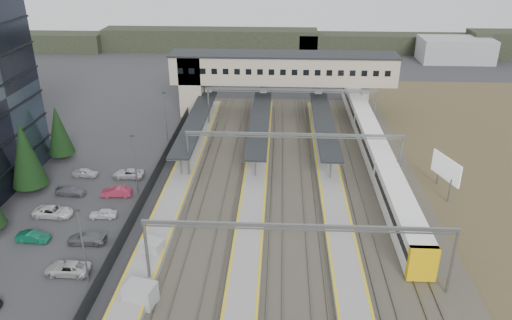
# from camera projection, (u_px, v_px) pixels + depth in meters

# --- Properties ---
(ground) EXTENTS (220.00, 220.00, 0.00)m
(ground) POSITION_uv_depth(u_px,v_px,m) (186.00, 238.00, 55.14)
(ground) COLOR #2B2B2D
(ground) RESTS_ON ground
(car_park) EXTENTS (10.67, 44.49, 1.29)m
(car_park) POSITION_uv_depth(u_px,v_px,m) (49.00, 257.00, 50.93)
(car_park) COLOR maroon
(car_park) RESTS_ON ground
(lampposts) EXTENTS (0.50, 53.25, 8.07)m
(lampposts) POSITION_uv_depth(u_px,v_px,m) (113.00, 196.00, 54.83)
(lampposts) COLOR slate
(lampposts) RESTS_ON ground
(fence) EXTENTS (0.08, 90.00, 2.00)m
(fence) POSITION_uv_depth(u_px,v_px,m) (139.00, 206.00, 59.56)
(fence) COLOR #26282B
(fence) RESTS_ON ground
(relay_cabin_near) EXTENTS (3.08, 2.54, 2.25)m
(relay_cabin_near) POSITION_uv_depth(u_px,v_px,m) (141.00, 295.00, 44.82)
(relay_cabin_near) COLOR #95989A
(relay_cabin_near) RESTS_ON ground
(relay_cabin_far) EXTENTS (2.64, 2.41, 2.00)m
(relay_cabin_far) POSITION_uv_depth(u_px,v_px,m) (153.00, 249.00, 51.56)
(relay_cabin_far) COLOR #95989A
(relay_cabin_far) RESTS_ON ground
(rail_corridor) EXTENTS (34.00, 90.00, 0.92)m
(rail_corridor) POSITION_uv_depth(u_px,v_px,m) (271.00, 215.00, 59.12)
(rail_corridor) COLOR #353127
(rail_corridor) RESTS_ON ground
(canopies) EXTENTS (23.10, 30.00, 3.28)m
(canopies) POSITION_uv_depth(u_px,v_px,m) (260.00, 121.00, 77.67)
(canopies) COLOR black
(canopies) RESTS_ON ground
(footbridge) EXTENTS (40.40, 6.40, 11.20)m
(footbridge) POSITION_uv_depth(u_px,v_px,m) (267.00, 71.00, 89.57)
(footbridge) COLOR tan
(footbridge) RESTS_ON ground
(gantries) EXTENTS (28.40, 62.28, 7.17)m
(gantries) POSITION_uv_depth(u_px,v_px,m) (296.00, 180.00, 54.80)
(gantries) COLOR slate
(gantries) RESTS_ON ground
(train) EXTENTS (2.84, 59.31, 3.57)m
(train) POSITION_uv_depth(u_px,v_px,m) (373.00, 145.00, 73.84)
(train) COLOR white
(train) RESTS_ON ground
(billboard) EXTENTS (1.96, 5.65, 4.99)m
(billboard) POSITION_uv_depth(u_px,v_px,m) (446.00, 169.00, 63.32)
(billboard) COLOR slate
(billboard) RESTS_ON ground
(treeline_far) EXTENTS (170.00, 19.00, 7.00)m
(treeline_far) POSITION_uv_depth(u_px,v_px,m) (331.00, 43.00, 136.52)
(treeline_far) COLOR black
(treeline_far) RESTS_ON ground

